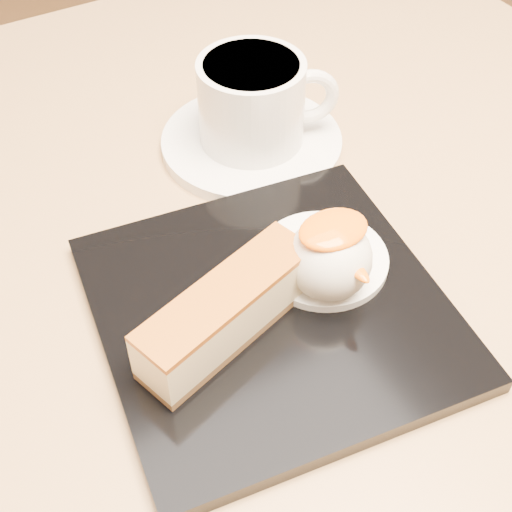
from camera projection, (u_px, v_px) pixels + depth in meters
table at (268, 353)px, 0.64m from camera, size 0.80×0.80×0.72m
dessert_plate at (271, 310)px, 0.47m from camera, size 0.25×0.25×0.01m
cheesecake at (227, 311)px, 0.43m from camera, size 0.13×0.07×0.04m
cream_smear at (323, 259)px, 0.49m from camera, size 0.09×0.09×0.01m
ice_cream_scoop at (330, 259)px, 0.46m from camera, size 0.06×0.06×0.06m
mango_sauce at (333, 229)px, 0.44m from camera, size 0.05×0.04×0.01m
mint_sprig at (268, 248)px, 0.49m from camera, size 0.03×0.02×0.00m
saucer at (252, 142)px, 0.59m from camera, size 0.15×0.15×0.01m
coffee_cup at (254, 100)px, 0.56m from camera, size 0.11×0.09×0.07m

